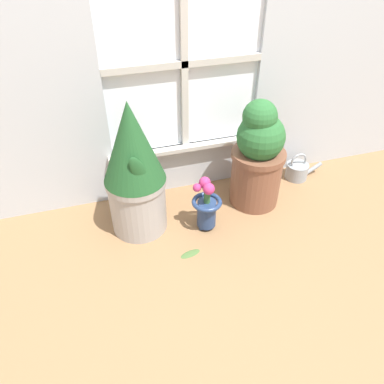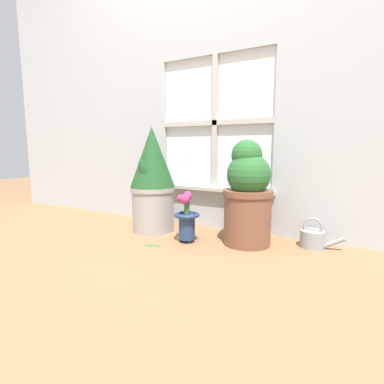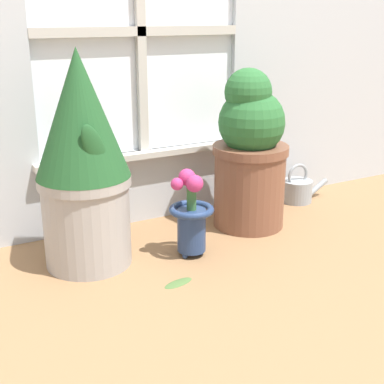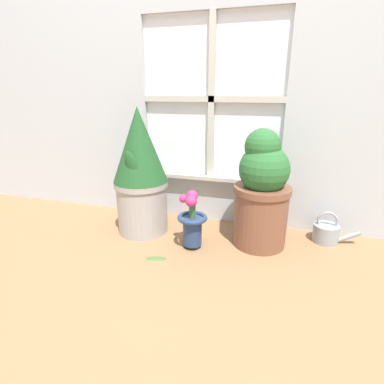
{
  "view_description": "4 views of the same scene",
  "coord_description": "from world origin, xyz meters",
  "px_view_note": "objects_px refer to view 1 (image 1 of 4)",
  "views": [
    {
      "loc": [
        -0.52,
        -1.3,
        1.41
      ],
      "look_at": [
        -0.06,
        0.2,
        0.2
      ],
      "focal_mm": 35.0,
      "sensor_mm": 36.0,
      "label": 1
    },
    {
      "loc": [
        0.92,
        -1.45,
        0.59
      ],
      "look_at": [
        -0.02,
        0.24,
        0.3
      ],
      "focal_mm": 28.0,
      "sensor_mm": 36.0,
      "label": 2
    },
    {
      "loc": [
        -0.85,
        -1.42,
        0.83
      ],
      "look_at": [
        0.03,
        0.18,
        0.22
      ],
      "focal_mm": 50.0,
      "sensor_mm": 36.0,
      "label": 3
    },
    {
      "loc": [
        0.41,
        -1.27,
        0.82
      ],
      "look_at": [
        -0.04,
        0.25,
        0.28
      ],
      "focal_mm": 28.0,
      "sensor_mm": 36.0,
      "label": 4
    }
  ],
  "objects_px": {
    "flower_vase": "(206,205)",
    "watering_can": "(297,170)",
    "potted_plant_left": "(134,169)",
    "potted_plant_right": "(258,157)"
  },
  "relations": [
    {
      "from": "flower_vase",
      "to": "watering_can",
      "type": "bearing_deg",
      "value": 20.9
    },
    {
      "from": "potted_plant_left",
      "to": "watering_can",
      "type": "distance_m",
      "value": 1.11
    },
    {
      "from": "potted_plant_right",
      "to": "watering_can",
      "type": "height_order",
      "value": "potted_plant_right"
    },
    {
      "from": "potted_plant_right",
      "to": "watering_can",
      "type": "xyz_separation_m",
      "value": [
        0.37,
        0.13,
        -0.25
      ]
    },
    {
      "from": "potted_plant_right",
      "to": "flower_vase",
      "type": "xyz_separation_m",
      "value": [
        -0.35,
        -0.14,
        -0.15
      ]
    },
    {
      "from": "watering_can",
      "to": "flower_vase",
      "type": "bearing_deg",
      "value": -159.1
    },
    {
      "from": "potted_plant_right",
      "to": "flower_vase",
      "type": "relative_size",
      "value": 2.0
    },
    {
      "from": "flower_vase",
      "to": "potted_plant_left",
      "type": "bearing_deg",
      "value": 161.34
    },
    {
      "from": "potted_plant_right",
      "to": "flower_vase",
      "type": "distance_m",
      "value": 0.41
    },
    {
      "from": "potted_plant_right",
      "to": "flower_vase",
      "type": "height_order",
      "value": "potted_plant_right"
    }
  ]
}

